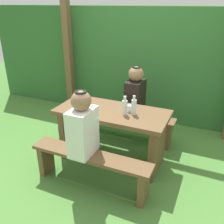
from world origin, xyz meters
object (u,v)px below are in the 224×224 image
picnic_table (112,126)px  bench_near (90,163)px  drinking_glass (130,108)px  bottle_left (134,106)px  person_black_coat (135,94)px  bench_far (128,121)px  cell_phone (96,113)px  bottle_right (125,107)px  person_white_shirt (83,126)px

picnic_table → bench_near: size_ratio=1.00×
picnic_table → drinking_glass: drinking_glass is taller
bench_near → bottle_left: (0.28, 0.59, 0.51)m
bench_near → person_black_coat: (0.10, 1.17, 0.45)m
bench_far → cell_phone: (-0.14, -0.75, 0.41)m
cell_phone → bench_near: bearing=-100.8°
bottle_right → person_white_shirt: bearing=-116.3°
picnic_table → bottle_right: bearing=-15.2°
bottle_right → drinking_glass: bearing=77.7°
bottle_left → drinking_glass: bearing=141.7°
person_white_shirt → bottle_right: bearing=63.7°
picnic_table → person_black_coat: bearing=80.4°
person_white_shirt → drinking_glass: (0.29, 0.64, -0.00)m
bottle_left → bottle_right: bottle_left is taller
person_black_coat → bottle_right: person_black_coat is taller
bench_near → person_white_shirt: person_white_shirt is taller
person_white_shirt → cell_phone: size_ratio=5.14×
drinking_glass → bottle_left: bottle_left is taller
cell_phone → bottle_right: bearing=-10.5°
bench_near → cell_phone: cell_phone is taller
bench_far → drinking_glass: drinking_glass is taller
bottle_right → person_black_coat: bearing=97.9°
person_black_coat → cell_phone: 0.78m
bench_far → person_white_shirt: (-0.08, -1.17, 0.45)m
picnic_table → cell_phone: (-0.14, -0.16, 0.23)m
drinking_glass → bottle_left: 0.11m
bottle_left → cell_phone: bearing=-159.2°
person_white_shirt → drinking_glass: size_ratio=8.71×
person_black_coat → cell_phone: bearing=-107.8°
bottle_left → bottle_right: size_ratio=1.01×
picnic_table → person_white_shirt: 0.65m
person_white_shirt → person_black_coat: bearing=81.5°
bottle_left → cell_phone: (-0.42, -0.16, -0.10)m
bench_near → person_black_coat: 1.26m
bottle_left → cell_phone: 0.46m
bench_near → bottle_left: bearing=64.3°
bench_near → bottle_left: size_ratio=5.91×
bottle_left → bench_near: bearing=-115.7°
picnic_table → bottle_left: (0.28, 0.00, 0.32)m
person_white_shirt → drinking_glass: person_white_shirt is taller
bottle_right → bench_near: bearing=-109.3°
bench_near → cell_phone: (-0.14, 0.43, 0.41)m
picnic_table → person_white_shirt: person_white_shirt is taller
bench_near → person_black_coat: size_ratio=1.95×
person_white_shirt → person_black_coat: size_ratio=1.00×
bench_far → drinking_glass: size_ratio=16.94×
bench_far → cell_phone: 0.86m
bench_near → bottle_right: bottle_right is taller
bench_near → cell_phone: 0.61m
bottle_right → cell_phone: bottle_right is taller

